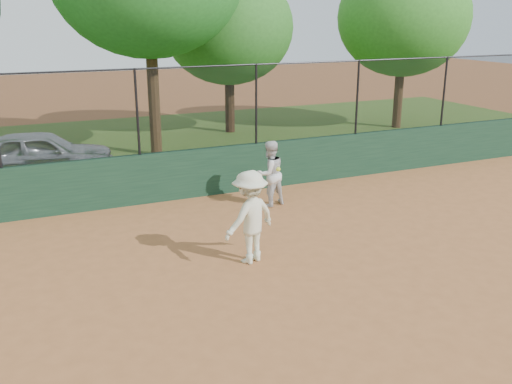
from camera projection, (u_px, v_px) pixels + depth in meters
name	position (u px, v px, depth m)	size (l,w,h in m)	color
ground	(267.00, 312.00, 8.72)	(80.00, 80.00, 0.00)	#A46135
back_wall	(162.00, 177.00, 13.77)	(26.00, 0.20, 1.20)	#1B3C26
grass_strip	(116.00, 149.00, 19.17)	(36.00, 12.00, 0.01)	#33551A
parked_car	(41.00, 154.00, 15.76)	(1.56, 3.88, 1.32)	#AFB4B9
player_second	(270.00, 174.00, 13.38)	(0.76, 0.59, 1.56)	silver
player_main	(250.00, 217.00, 10.27)	(1.27, 1.00, 1.80)	beige
fence_assembly	(157.00, 109.00, 13.27)	(26.00, 0.06, 2.00)	black
tree_3	(229.00, 27.00, 20.90)	(4.85, 4.41, 5.99)	#372212
tree_4	(404.00, 17.00, 21.68)	(5.17, 4.70, 6.48)	#4A301A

